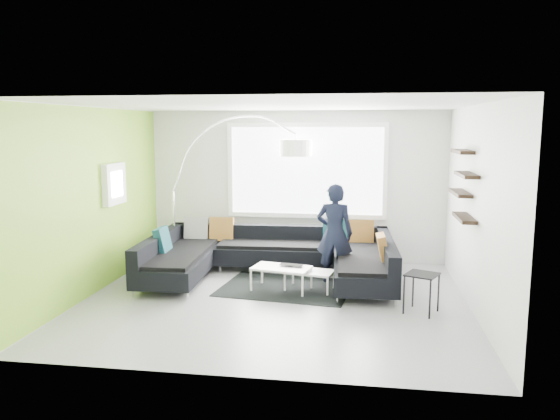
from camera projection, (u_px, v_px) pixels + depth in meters
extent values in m
plane|color=gray|center=(275.00, 300.00, 7.96)|extent=(5.50, 5.50, 0.00)
cube|color=silver|center=(296.00, 186.00, 10.19)|extent=(5.50, 0.04, 2.80)
cube|color=silver|center=(234.00, 241.00, 5.30)|extent=(5.50, 0.04, 2.80)
cube|color=silver|center=(93.00, 201.00, 8.15)|extent=(0.04, 5.00, 2.80)
cube|color=silver|center=(476.00, 210.00, 7.34)|extent=(0.04, 5.00, 2.80)
cube|color=white|center=(274.00, 105.00, 7.53)|extent=(5.50, 5.00, 0.04)
cube|color=#7FB72D|center=(94.00, 201.00, 8.15)|extent=(0.01, 5.00, 2.80)
cube|color=white|center=(306.00, 171.00, 10.07)|extent=(2.96, 0.06, 1.68)
cube|color=white|center=(115.00, 184.00, 8.69)|extent=(0.12, 0.66, 0.66)
cube|color=black|center=(463.00, 184.00, 7.70)|extent=(0.20, 1.24, 0.95)
cube|color=black|center=(271.00, 268.00, 8.94)|extent=(4.04, 2.60, 0.41)
cube|color=black|center=(271.00, 247.00, 8.88)|extent=(4.04, 2.60, 0.31)
cube|color=brown|center=(271.00, 243.00, 8.87)|extent=(3.53, 0.35, 0.44)
cube|color=black|center=(286.00, 288.00, 8.55)|extent=(2.15, 1.68, 0.01)
cube|color=white|center=(295.00, 279.00, 8.41)|extent=(1.23, 0.86, 0.37)
cube|color=black|center=(421.00, 293.00, 7.38)|extent=(0.53, 0.53, 0.55)
imported|color=black|center=(334.00, 233.00, 8.77)|extent=(0.64, 0.47, 1.61)
imported|color=black|center=(290.00, 266.00, 8.38)|extent=(0.45, 0.36, 0.03)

